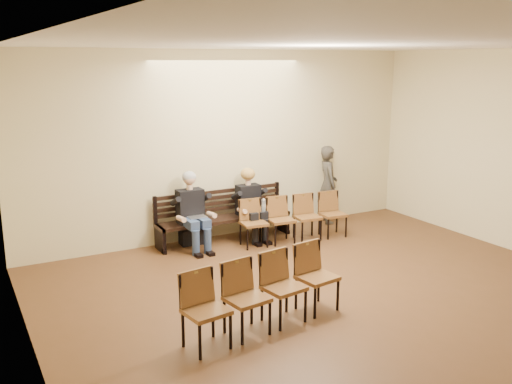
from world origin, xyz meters
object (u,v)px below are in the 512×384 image
laptop (197,219)px  bag (191,236)px  passerby (328,179)px  chair_row_front (294,219)px  seated_woman (251,206)px  bench (224,229)px  seated_man (192,211)px  water_bottle (264,212)px  chair_row_back (266,293)px

laptop → bag: size_ratio=0.80×
bag → passerby: size_ratio=0.22×
laptop → chair_row_front: 1.83m
passerby → laptop: bearing=114.6°
seated_woman → passerby: (1.93, 0.22, 0.30)m
bench → bag: size_ratio=6.54×
seated_woman → bag: (-1.13, 0.22, -0.48)m
bench → chair_row_front: chair_row_front is taller
bench → seated_man: 0.84m
bag → chair_row_front: bearing=-23.0°
bench → seated_woman: (0.49, -0.12, 0.40)m
bench → seated_woman: size_ratio=2.07×
water_bottle → seated_woman: bearing=110.7°
bench → seated_man: (-0.68, -0.12, 0.47)m
water_bottle → bag: bearing=157.4°
bag → passerby: bearing=0.0°
passerby → chair_row_back: bearing=153.8°
laptop → seated_woman: bearing=19.9°
bench → bag: (-0.64, 0.10, -0.08)m
seated_man → water_bottle: seated_man is taller
seated_woman → chair_row_back: seated_woman is taller
water_bottle → passerby: passerby is taller
seated_woman → chair_row_front: (0.64, -0.53, -0.20)m
bench → bag: bench is taller
chair_row_back → water_bottle: bearing=52.6°
laptop → water_bottle: (1.25, -0.17, 0.01)m
seated_woman → chair_row_front: bearing=-39.6°
seated_woman → chair_row_back: (-1.58, -3.36, -0.17)m
chair_row_front → water_bottle: bearing=162.5°
bench → chair_row_back: bearing=-107.4°
passerby → chair_row_back: passerby is taller
water_bottle → chair_row_front: (0.53, -0.23, -0.15)m
seated_man → laptop: (0.04, -0.12, -0.13)m
seated_woman → chair_row_front: seated_woman is taller
seated_man → seated_woman: bearing=0.0°
bench → bag: 0.65m
seated_man → bag: bearing=77.4°
chair_row_back → passerby: bearing=37.1°
chair_row_front → bag: bearing=163.4°
chair_row_front → chair_row_back: chair_row_back is taller
chair_row_front → passerby: bearing=36.6°
laptop → chair_row_back: bearing=-84.1°
bench → chair_row_back: chair_row_back is taller
seated_man → chair_row_front: bearing=-16.2°
bench → chair_row_back: size_ratio=1.16×
laptop → water_bottle: bearing=5.9°
seated_man → chair_row_back: 3.39m
seated_man → bag: (0.05, 0.22, -0.55)m
seated_man → water_bottle: (1.29, -0.30, -0.12)m
bench → laptop: (-0.64, -0.24, 0.34)m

